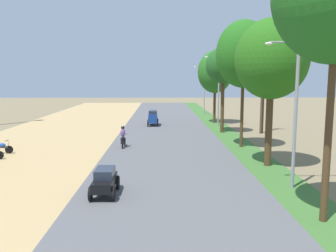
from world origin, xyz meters
name	(u,v)px	position (x,y,z in m)	size (l,w,h in m)	color
parked_motorbike_seventh	(0,147)	(-11.81, 20.48, 0.55)	(1.80, 0.54, 0.94)	black
median_tree_second	(272,59)	(5.93, 16.79, 6.40)	(4.29, 4.29, 8.74)	#4C351E
median_tree_third	(244,54)	(5.64, 22.52, 7.08)	(4.12, 4.12, 9.54)	#4C351E
median_tree_fourth	(223,66)	(5.41, 29.66, 6.45)	(3.31, 3.31, 8.18)	#4C351E
median_tree_fifth	(215,72)	(5.80, 36.96, 5.98)	(4.05, 4.05, 8.39)	#4C351E
streetlamp_near	(296,103)	(5.80, 12.44, 4.17)	(3.16, 0.20, 7.05)	gray
streetlamp_mid	(219,85)	(5.80, 34.28, 4.51)	(3.16, 0.20, 7.71)	gray
streetlamp_far	(204,86)	(5.80, 46.78, 4.15)	(3.16, 0.20, 7.02)	gray
utility_pole_near	(264,83)	(9.38, 29.67, 4.83)	(1.80, 0.20, 9.28)	brown
utility_pole_far	(262,88)	(9.09, 29.24, 4.40)	(1.80, 0.20, 8.42)	brown
car_sedan_black	(105,180)	(-3.10, 11.63, 0.74)	(1.10, 2.26, 1.19)	black
car_van_blue	(153,117)	(-1.41, 34.66, 1.02)	(1.19, 2.41, 1.67)	navy
motorbike_ahead_second	(123,137)	(-3.43, 22.53, 0.86)	(0.54, 1.80, 1.66)	black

